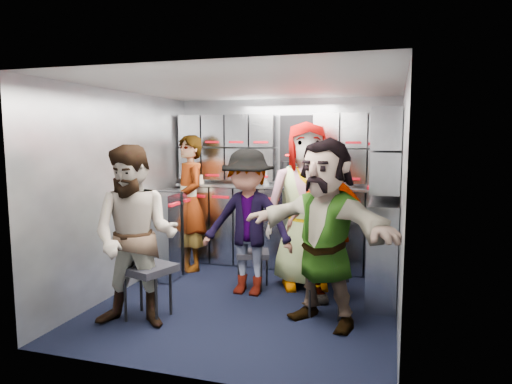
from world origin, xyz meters
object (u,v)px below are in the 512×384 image
(attendant_arc_a, at_px, (136,237))
(attendant_arc_e, at_px, (324,232))
(jump_seat_mid_left, at_px, (253,256))
(attendant_arc_d, at_px, (329,227))
(jump_seat_mid_right, at_px, (330,260))
(attendant_arc_c, at_px, (306,205))
(jump_seat_center, at_px, (308,250))
(attendant_standing, at_px, (189,203))
(attendant_arc_b, at_px, (248,222))
(jump_seat_near_right, at_px, (326,276))
(jump_seat_near_left, at_px, (148,271))

(attendant_arc_a, bearing_deg, attendant_arc_e, 9.01)
(jump_seat_mid_left, bearing_deg, attendant_arc_e, -39.53)
(attendant_arc_d, bearing_deg, jump_seat_mid_right, 61.56)
(jump_seat_mid_right, bearing_deg, attendant_arc_e, -86.66)
(attendant_arc_c, xyz_separation_m, attendant_arc_e, (0.34, -0.94, -0.08))
(jump_seat_mid_left, bearing_deg, jump_seat_mid_right, 4.12)
(jump_seat_center, relative_size, attendant_arc_d, 0.27)
(attendant_standing, height_order, attendant_arc_a, attendant_standing)
(attendant_arc_a, relative_size, attendant_arc_b, 1.04)
(jump_seat_mid_right, bearing_deg, jump_seat_center, 130.45)
(attendant_arc_d, height_order, attendant_arc_e, attendant_arc_e)
(attendant_arc_a, xyz_separation_m, attendant_arc_d, (1.48, 1.13, -0.04))
(jump_seat_near_right, xyz_separation_m, attendant_arc_d, (-0.05, 0.41, 0.37))
(jump_seat_near_right, relative_size, attendant_arc_e, 0.26)
(jump_seat_mid_right, distance_m, attendant_standing, 1.88)
(attendant_arc_e, bearing_deg, attendant_arc_a, -136.44)
(attendant_arc_c, relative_size, attendant_arc_e, 1.10)
(jump_seat_mid_right, bearing_deg, jump_seat_near_left, -142.61)
(jump_seat_mid_left, xyz_separation_m, attendant_arc_c, (0.52, 0.23, 0.54))
(jump_seat_center, height_order, jump_seat_near_right, jump_seat_near_right)
(attendant_arc_a, bearing_deg, attendant_standing, 89.79)
(jump_seat_center, xyz_separation_m, jump_seat_mid_right, (0.30, -0.35, -0.00))
(attendant_standing, relative_size, attendant_arc_e, 1.01)
(attendant_arc_a, bearing_deg, attendant_arc_c, 41.18)
(jump_seat_center, bearing_deg, attendant_arc_a, -125.37)
(jump_seat_mid_right, bearing_deg, jump_seat_near_right, -85.65)
(attendant_arc_a, bearing_deg, jump_seat_mid_right, 31.26)
(jump_seat_center, distance_m, attendant_arc_b, 0.88)
(attendant_arc_c, distance_m, attendant_arc_d, 0.49)
(jump_seat_near_left, xyz_separation_m, attendant_arc_e, (1.52, 0.35, 0.38))
(attendant_arc_a, bearing_deg, jump_seat_center, 44.34)
(jump_seat_mid_left, bearing_deg, jump_seat_near_left, -121.45)
(jump_seat_near_left, relative_size, attendant_arc_a, 0.33)
(attendant_arc_c, bearing_deg, jump_seat_center, 71.18)
(jump_seat_mid_left, bearing_deg, attendant_arc_b, -90.00)
(jump_seat_near_right, bearing_deg, attendant_standing, 151.32)
(jump_seat_center, distance_m, jump_seat_mid_right, 0.46)
(attendant_arc_b, distance_m, attendant_arc_c, 0.68)
(jump_seat_mid_left, bearing_deg, jump_seat_near_right, -31.70)
(attendant_arc_a, xyz_separation_m, attendant_arc_c, (1.18, 1.48, 0.11))
(jump_seat_near_right, bearing_deg, attendant_arc_d, 96.22)
(jump_seat_near_left, distance_m, jump_seat_mid_right, 1.86)
(attendant_arc_b, xyz_separation_m, attendant_arc_d, (0.82, 0.06, -0.01))
(attendant_arc_a, distance_m, attendant_arc_d, 1.86)
(attendant_standing, bearing_deg, attendant_arc_c, 37.21)
(jump_seat_near_left, distance_m, jump_seat_near_right, 1.61)
(jump_seat_center, height_order, attendant_standing, attendant_standing)
(jump_seat_near_left, relative_size, attendant_arc_b, 0.34)
(attendant_arc_b, bearing_deg, jump_seat_mid_left, 92.25)
(attendant_standing, distance_m, attendant_arc_b, 1.15)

